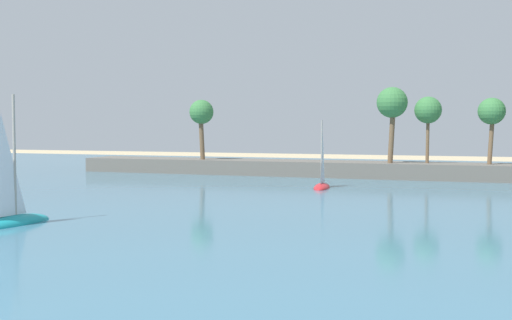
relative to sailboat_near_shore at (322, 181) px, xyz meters
The scene contains 4 objects.
sea 9.25m from the sailboat_near_shore, 11.71° to the left, with size 220.00×104.42×0.06m, color teal.
palm_headland 18.88m from the sailboat_near_shore, 48.84° to the left, with size 85.62×6.18×11.96m.
sailboat_near_shore is the anchor object (origin of this frame).
sailboat_toward_headland 30.09m from the sailboat_near_shore, 113.32° to the right, with size 2.27×5.78×8.17m.
Camera 1 is at (4.59, 0.63, 5.76)m, focal length 43.65 mm.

